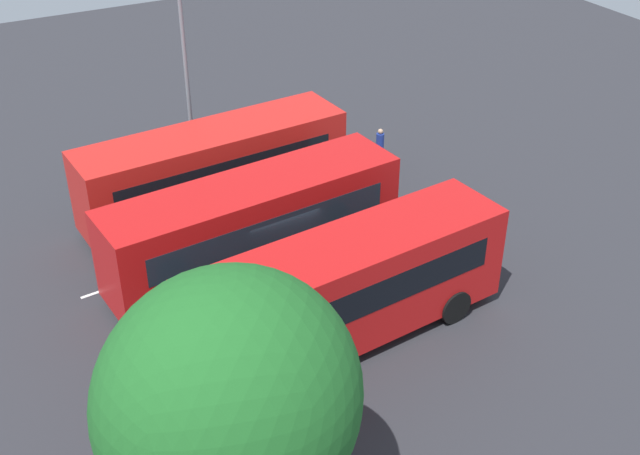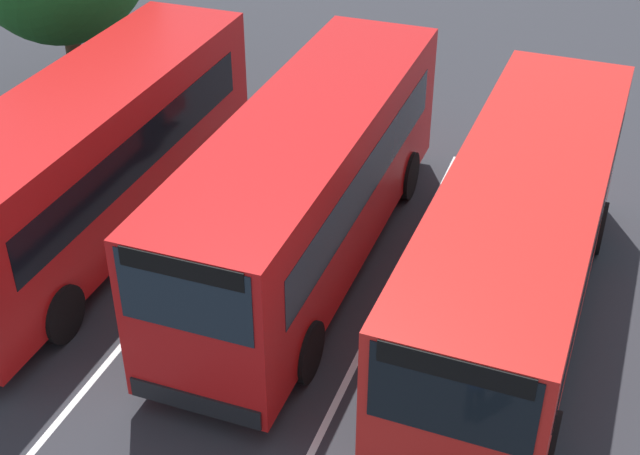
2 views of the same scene
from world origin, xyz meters
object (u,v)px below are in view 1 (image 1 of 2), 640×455
(bus_center_right, at_px, (215,169))
(pedestrian, at_px, (380,144))
(bus_center_left, at_px, (254,224))
(street_lamp, at_px, (186,50))
(depot_tree, at_px, (230,402))
(bus_far_left, at_px, (349,287))

(bus_center_right, relative_size, pedestrian, 6.22)
(bus_center_left, bearing_deg, bus_center_right, 80.48)
(street_lamp, relative_size, depot_tree, 1.27)
(bus_far_left, bearing_deg, bus_center_left, 96.96)
(depot_tree, bearing_deg, bus_center_left, 63.38)
(bus_center_left, xyz_separation_m, bus_center_right, (0.33, 4.15, 0.00))
(pedestrian, distance_m, street_lamp, 8.54)
(bus_center_left, distance_m, bus_center_right, 4.17)
(bus_center_left, xyz_separation_m, street_lamp, (0.81, 7.49, 3.31))
(bus_center_right, height_order, depot_tree, depot_tree)
(bus_center_left, height_order, bus_center_right, same)
(street_lamp, distance_m, depot_tree, 17.77)
(bus_far_left, relative_size, depot_tree, 1.41)
(bus_center_left, relative_size, street_lamp, 1.11)
(depot_tree, bearing_deg, street_lamp, 71.91)
(bus_center_right, bearing_deg, bus_far_left, -89.58)
(bus_far_left, relative_size, bus_center_left, 1.00)
(bus_center_left, xyz_separation_m, pedestrian, (7.65, 4.58, -0.90))
(bus_far_left, xyz_separation_m, depot_tree, (-5.66, -5.03, 2.45))
(bus_center_left, bearing_deg, street_lamp, 78.88)
(bus_center_left, height_order, depot_tree, depot_tree)
(bus_center_right, distance_m, pedestrian, 7.38)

